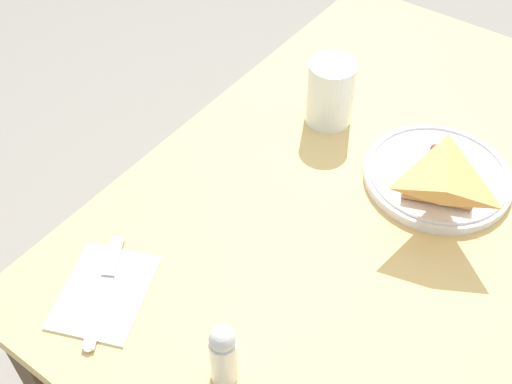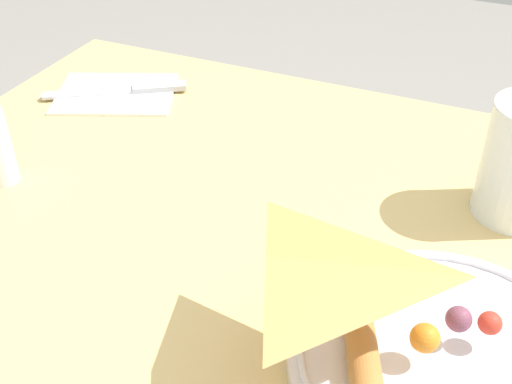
{
  "view_description": "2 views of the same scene",
  "coord_description": "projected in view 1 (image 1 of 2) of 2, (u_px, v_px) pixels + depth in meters",
  "views": [
    {
      "loc": [
        0.71,
        0.22,
        1.48
      ],
      "look_at": [
        0.19,
        -0.16,
        0.79
      ],
      "focal_mm": 45.0,
      "sensor_mm": 36.0,
      "label": 1
    },
    {
      "loc": [
        -0.07,
        0.37,
        1.11
      ],
      "look_at": [
        0.13,
        -0.09,
        0.75
      ],
      "focal_mm": 45.0,
      "sensor_mm": 36.0,
      "label": 2
    }
  ],
  "objects": [
    {
      "name": "plate_pizza",
      "position": [
        438.0,
        174.0,
        1.06
      ],
      "size": [
        0.24,
        0.24,
        0.05
      ],
      "color": "white",
      "rests_on": "dining_table"
    },
    {
      "name": "milk_glass",
      "position": [
        330.0,
        93.0,
        1.14
      ],
      "size": [
        0.09,
        0.09,
        0.12
      ],
      "color": "white",
      "rests_on": "dining_table"
    },
    {
      "name": "butter_knife",
      "position": [
        106.0,
        284.0,
        0.92
      ],
      "size": [
        0.17,
        0.12,
        0.01
      ],
      "rotation": [
        0.0,
        0.0,
        0.56
      ],
      "color": "#B2B2B7",
      "rests_on": "napkin_folded"
    },
    {
      "name": "napkin_folded",
      "position": [
        105.0,
        292.0,
        0.91
      ],
      "size": [
        0.19,
        0.17,
        0.0
      ],
      "rotation": [
        0.0,
        0.0,
        0.39
      ],
      "color": "white",
      "rests_on": "dining_table"
    },
    {
      "name": "dining_table",
      "position": [
        395.0,
        239.0,
        1.11
      ],
      "size": [
        1.11,
        0.82,
        0.71
      ],
      "color": "#DBB770",
      "rests_on": "ground_plane"
    },
    {
      "name": "salt_shaker",
      "position": [
        223.0,
        354.0,
        0.79
      ],
      "size": [
        0.04,
        0.04,
        0.11
      ],
      "color": "silver",
      "rests_on": "dining_table"
    }
  ]
}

